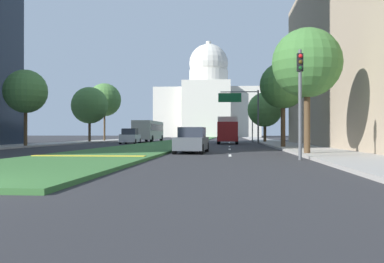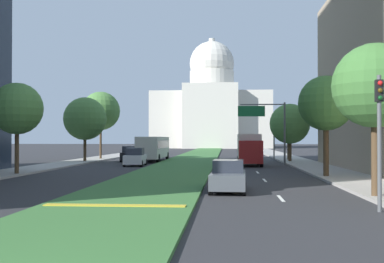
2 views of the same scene
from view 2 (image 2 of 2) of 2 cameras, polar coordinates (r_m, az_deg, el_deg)
The scene contains 22 objects.
ground_plane at distance 75.30m, azimuth 0.76°, elevation -2.91°, with size 301.05×301.05×0.00m, color #2B2B2D.
grass_median at distance 68.47m, azimuth 0.42°, elevation -3.06°, with size 6.23×123.15×0.14m, color #386B33.
median_curb_nose at distance 19.47m, azimuth -9.08°, elevation -8.56°, with size 5.61×0.50×0.04m, color gold.
lane_dashes_right at distance 50.90m, azimuth 6.93°, elevation -3.92°, with size 0.16×55.30×0.01m.
sidewalk_left at distance 63.82m, azimuth -11.44°, elevation -3.21°, with size 4.00×123.15×0.15m, color #9E9991.
sidewalk_right at distance 62.05m, azimuth 11.79°, elevation -3.28°, with size 4.00×123.15×0.15m, color #9E9991.
capitol_building at distance 142.98m, azimuth 2.34°, elevation 2.44°, with size 33.59×29.90×32.34m.
traffic_light_near_right at distance 19.73m, azimuth 21.15°, elevation 0.77°, with size 0.28×0.35×5.20m.
traffic_light_far_right at distance 60.30m, azimuth 9.61°, elevation -0.28°, with size 0.28×0.35×5.20m.
overhead_guide_sign at distance 50.92m, azimuth 8.89°, elevation 1.27°, with size 4.93×0.20×6.50m.
street_tree_right_near at distance 23.97m, azimuth 20.68°, elevation 5.01°, with size 3.91×3.91×7.18m.
street_tree_left_mid at distance 38.64m, azimuth -19.86°, elevation 2.52°, with size 3.88×3.88×6.95m.
street_tree_right_mid at distance 35.36m, azimuth 15.45°, elevation 3.19°, with size 3.88×3.88×7.20m.
street_tree_left_far at distance 57.39m, azimuth -12.46°, elevation 1.47°, with size 4.96×4.96×7.52m.
street_tree_right_far at distance 57.17m, azimuth 11.41°, elevation 0.88°, with size 4.65×4.65×6.78m.
street_tree_left_distant at distance 64.09m, azimuth -10.67°, elevation 2.38°, with size 4.99×4.99×8.83m.
street_tree_right_distant at distance 61.46m, azimuth 11.24°, elevation 1.31°, with size 3.49×3.49×6.79m.
sedan_lead_stopped at distance 25.72m, azimuth 4.29°, elevation -5.29°, with size 1.99×4.70×1.65m.
sedan_midblock at distance 49.04m, azimuth -6.69°, elevation -3.06°, with size 2.06×4.18×1.82m.
sedan_distant at distance 58.41m, azimuth -7.25°, elevation -2.68°, with size 2.13×4.34×1.84m.
box_truck_delivery at distance 49.62m, azimuth 6.77°, elevation -2.07°, with size 2.40×6.40×3.20m.
city_bus at distance 58.88m, azimuth -4.56°, elevation -1.78°, with size 2.62×11.00×2.95m.
Camera 2 is at (4.40, -6.70, 2.80)m, focal length 45.40 mm.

